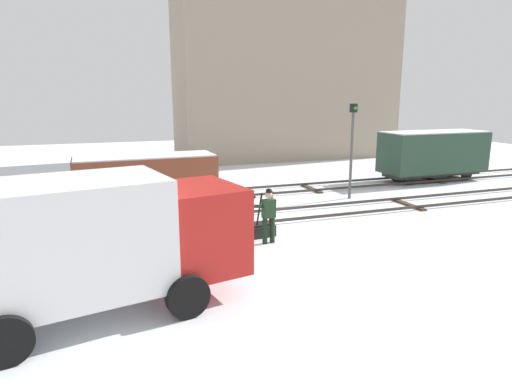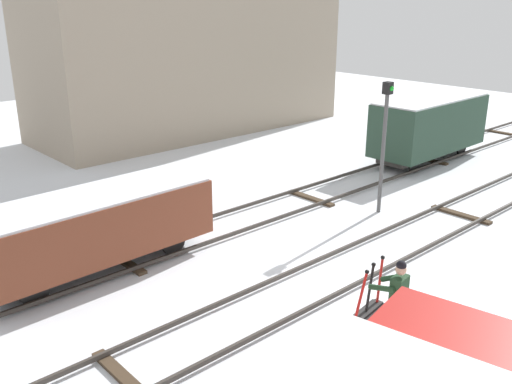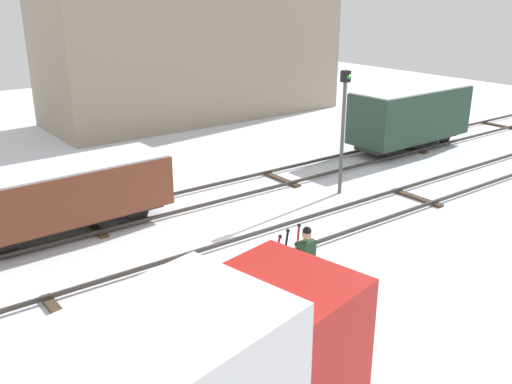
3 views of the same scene
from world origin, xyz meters
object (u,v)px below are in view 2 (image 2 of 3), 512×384
Objects in this scene: switch_lever_frame at (366,318)px; rail_worker at (397,295)px; signal_post at (384,135)px; freight_car_far_end at (429,125)px; freight_car_back_track at (96,226)px.

rail_worker is (0.17, -0.58, 0.71)m from switch_lever_frame.
signal_post is 6.75m from freight_car_far_end.
freight_car_back_track is (-2.95, 6.62, 0.21)m from rail_worker.
freight_car_far_end is at bearing -1.61° from freight_car_back_track.
switch_lever_frame is 0.26× the size of freight_car_far_end.
switch_lever_frame is 6.72m from freight_car_back_track.
rail_worker is at bearing -141.30° from signal_post.
rail_worker is at bearing -67.59° from freight_car_back_track.
signal_post is 0.72× the size of freight_car_far_end.
freight_car_back_track is at bearing 165.10° from signal_post.
signal_post is (5.63, 3.80, 2.23)m from switch_lever_frame.
freight_car_back_track reaches higher than rail_worker.
switch_lever_frame is 0.36× the size of signal_post.
switch_lever_frame is 0.25× the size of freight_car_back_track.
rail_worker is at bearing -151.45° from freight_car_far_end.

